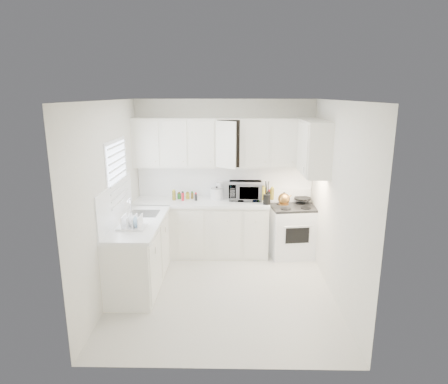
{
  "coord_description": "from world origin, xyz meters",
  "views": [
    {
      "loc": [
        0.11,
        -4.94,
        2.68
      ],
      "look_at": [
        0.0,
        0.7,
        1.25
      ],
      "focal_mm": 31.16,
      "sensor_mm": 36.0,
      "label": 1
    }
  ],
  "objects_px": {
    "microwave": "(245,189)",
    "utensil_crock": "(267,193)",
    "stove": "(292,224)",
    "dish_rack": "(131,221)",
    "tea_kettle": "(284,198)",
    "rice_cooker": "(217,193)"
  },
  "relations": [
    {
      "from": "stove",
      "to": "utensil_crock",
      "type": "bearing_deg",
      "value": -166.34
    },
    {
      "from": "stove",
      "to": "utensil_crock",
      "type": "distance_m",
      "value": 0.77
    },
    {
      "from": "microwave",
      "to": "rice_cooker",
      "type": "bearing_deg",
      "value": 178.33
    },
    {
      "from": "utensil_crock",
      "to": "rice_cooker",
      "type": "bearing_deg",
      "value": 159.35
    },
    {
      "from": "stove",
      "to": "dish_rack",
      "type": "height_order",
      "value": "dish_rack"
    },
    {
      "from": "tea_kettle",
      "to": "dish_rack",
      "type": "xyz_separation_m",
      "value": [
        -2.17,
        -1.2,
        -0.0
      ]
    },
    {
      "from": "microwave",
      "to": "utensil_crock",
      "type": "distance_m",
      "value": 0.44
    },
    {
      "from": "tea_kettle",
      "to": "utensil_crock",
      "type": "xyz_separation_m",
      "value": [
        -0.28,
        -0.02,
        0.1
      ]
    },
    {
      "from": "rice_cooker",
      "to": "microwave",
      "type": "bearing_deg",
      "value": -5.76
    },
    {
      "from": "stove",
      "to": "utensil_crock",
      "type": "height_order",
      "value": "utensil_crock"
    },
    {
      "from": "microwave",
      "to": "dish_rack",
      "type": "xyz_separation_m",
      "value": [
        -1.56,
        -1.46,
        -0.08
      ]
    },
    {
      "from": "rice_cooker",
      "to": "utensil_crock",
      "type": "relative_size",
      "value": 0.57
    },
    {
      "from": "tea_kettle",
      "to": "microwave",
      "type": "xyz_separation_m",
      "value": [
        -0.61,
        0.26,
        0.08
      ]
    },
    {
      "from": "tea_kettle",
      "to": "utensil_crock",
      "type": "bearing_deg",
      "value": 172.38
    },
    {
      "from": "rice_cooker",
      "to": "dish_rack",
      "type": "distance_m",
      "value": 1.83
    },
    {
      "from": "utensil_crock",
      "to": "tea_kettle",
      "type": "bearing_deg",
      "value": 3.86
    },
    {
      "from": "stove",
      "to": "rice_cooker",
      "type": "height_order",
      "value": "rice_cooker"
    },
    {
      "from": "stove",
      "to": "tea_kettle",
      "type": "height_order",
      "value": "tea_kettle"
    },
    {
      "from": "tea_kettle",
      "to": "microwave",
      "type": "bearing_deg",
      "value": 145.31
    },
    {
      "from": "stove",
      "to": "tea_kettle",
      "type": "xyz_separation_m",
      "value": [
        -0.18,
        -0.16,
        0.49
      ]
    },
    {
      "from": "microwave",
      "to": "rice_cooker",
      "type": "relative_size",
      "value": 2.45
    },
    {
      "from": "dish_rack",
      "to": "stove",
      "type": "bearing_deg",
      "value": 31.95
    }
  ]
}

